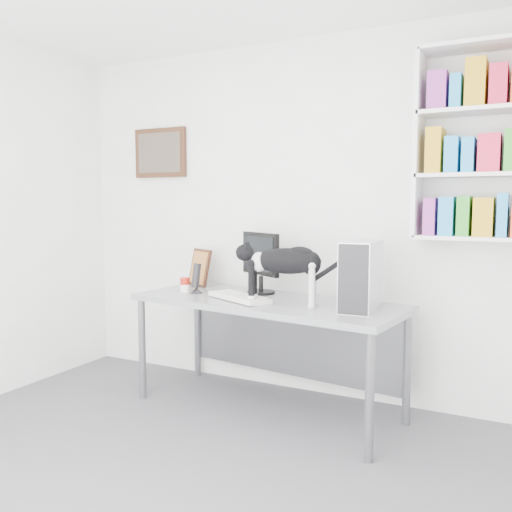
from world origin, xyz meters
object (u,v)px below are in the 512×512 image
desk (266,355)px  leaning_print (200,267)px  cat (285,276)px  bookshelf (501,142)px  pc_tower (361,275)px  keyboard (239,297)px  speaker (196,278)px  monitor (261,263)px  soup_can (185,285)px

desk → leaning_print: size_ratio=6.20×
cat → bookshelf: bearing=9.1°
desk → pc_tower: pc_tower is taller
keyboard → pc_tower: 0.87m
speaker → monitor: bearing=56.0°
keyboard → soup_can: bearing=-166.0°
leaning_print → desk: bearing=3.3°
monitor → bookshelf: bearing=36.1°
bookshelf → speaker: bookshelf is taller
cat → keyboard: bearing=159.0°
bookshelf → keyboard: (-1.60, -0.47, -1.03)m
bookshelf → speaker: size_ratio=5.32×
bookshelf → soup_can: size_ratio=11.43×
desk → speaker: (-0.58, 0.00, 0.52)m
bookshelf → cat: bookshelf is taller
monitor → desk: bearing=-24.7°
desk → soup_can: (-0.69, 0.01, 0.45)m
keyboard → leaning_print: leaning_print is taller
keyboard → cat: bearing=18.4°
leaning_print → cat: size_ratio=0.48×
bookshelf → leaning_print: (-2.19, -0.05, -0.90)m
pc_tower → desk: bearing=174.1°
speaker → cat: bearing=20.6°
pc_tower → leaning_print: 1.48m
monitor → leaning_print: (-0.61, 0.11, -0.08)m
keyboard → cat: 0.41m
desk → monitor: size_ratio=4.14×
pc_tower → leaning_print: pc_tower is taller
keyboard → cat: (0.37, -0.05, 0.18)m
monitor → leaning_print: size_ratio=1.50×
soup_can → leaning_print: bearing=101.7°
monitor → cat: 0.50m
keyboard → pc_tower: (0.84, 0.07, 0.20)m
keyboard → cat: cat is taller
pc_tower → speaker: bearing=175.2°
leaning_print → cat: 1.07m
bookshelf → speaker: bearing=-169.6°
soup_can → cat: size_ratio=0.17×
speaker → bookshelf: bearing=41.6°
monitor → soup_can: bearing=-130.4°
keyboard → speaker: speaker is taller
desk → speaker: speaker is taller
desk → pc_tower: bearing=4.7°
bookshelf → cat: (-1.23, -0.52, -0.85)m
bookshelf → pc_tower: bookshelf is taller
pc_tower → keyboard: bearing=-178.6°
soup_can → desk: bearing=-0.9°
monitor → leaning_print: monitor is taller
desk → leaning_print: (-0.75, 0.32, 0.55)m
monitor → speaker: monitor is taller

